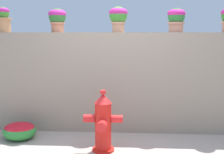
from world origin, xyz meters
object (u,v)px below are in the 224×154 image
at_px(potted_plant_1, 3,18).
at_px(potted_plant_4, 176,18).
at_px(potted_plant_2, 57,18).
at_px(flower_bush_left, 19,130).
at_px(fire_hydrant, 103,124).
at_px(potted_plant_3, 118,16).

bearing_deg(potted_plant_1, potted_plant_4, 0.54).
height_order(potted_plant_2, flower_bush_left, potted_plant_2).
relative_size(potted_plant_2, fire_hydrant, 0.46).
bearing_deg(flower_bush_left, potted_plant_4, 13.71).
relative_size(potted_plant_2, potted_plant_3, 0.94).
height_order(potted_plant_1, potted_plant_2, potted_plant_1).
bearing_deg(potted_plant_1, potted_plant_2, 1.34).
bearing_deg(fire_hydrant, potted_plant_4, 41.76).
xyz_separation_m(potted_plant_1, flower_bush_left, (0.41, -0.56, -1.72)).
distance_m(potted_plant_1, flower_bush_left, 1.86).
xyz_separation_m(potted_plant_2, flower_bush_left, (-0.49, -0.59, -1.73)).
xyz_separation_m(potted_plant_3, potted_plant_4, (0.93, 0.01, -0.03)).
distance_m(potted_plant_3, flower_bush_left, 2.37).
relative_size(potted_plant_1, potted_plant_3, 1.01).
xyz_separation_m(potted_plant_1, fire_hydrant, (1.74, -0.95, -1.47)).
bearing_deg(fire_hydrant, flower_bush_left, 163.82).
distance_m(potted_plant_1, fire_hydrant, 2.47).
relative_size(potted_plant_1, potted_plant_4, 1.09).
xyz_separation_m(potted_plant_3, flower_bush_left, (-1.49, -0.58, -1.75)).
xyz_separation_m(potted_plant_1, potted_plant_4, (2.84, 0.03, -0.00)).
bearing_deg(potted_plant_2, flower_bush_left, -130.14).
bearing_deg(potted_plant_2, potted_plant_3, -0.08).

